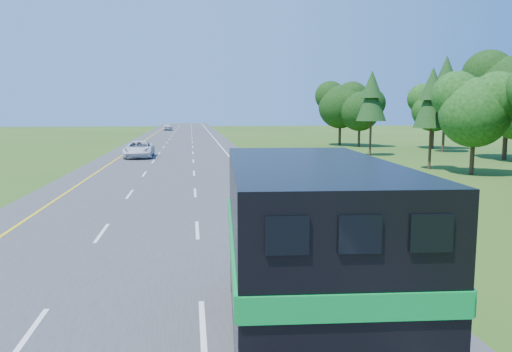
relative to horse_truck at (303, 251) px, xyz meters
name	(u,v)px	position (x,y,z in m)	size (l,w,h in m)	color
road	(174,158)	(-3.71, 40.41, -2.07)	(15.00, 260.00, 0.04)	#38383A
lane_markings	(174,158)	(-3.71, 40.41, -2.04)	(11.15, 260.00, 0.01)	yellow
horse_truck	(303,251)	(0.00, 0.00, 0.00)	(3.22, 8.80, 3.83)	black
white_suv	(139,149)	(-7.21, 41.66, -1.23)	(2.72, 5.90, 1.64)	silver
far_car	(168,127)	(-7.32, 109.23, -1.21)	(1.99, 4.94, 1.68)	#B8B9BF
delineator	(360,202)	(5.57, 12.72, -1.52)	(0.09, 0.05, 1.07)	#FF3A0D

